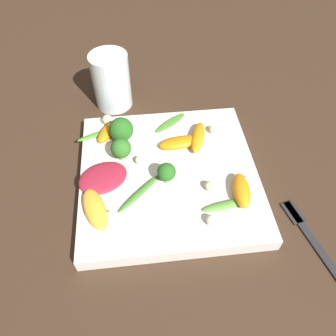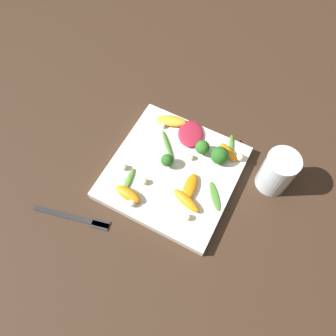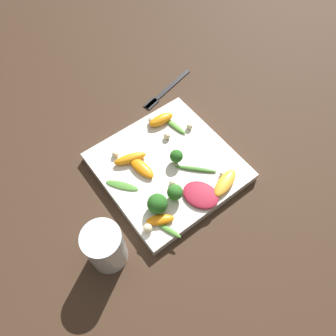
{
  "view_description": "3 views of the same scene",
  "coord_description": "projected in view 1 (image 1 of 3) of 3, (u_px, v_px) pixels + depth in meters",
  "views": [
    {
      "loc": [
        -0.04,
        -0.33,
        0.44
      ],
      "look_at": [
        -0.0,
        -0.01,
        0.05
      ],
      "focal_mm": 35.0,
      "sensor_mm": 36.0,
      "label": 1
    },
    {
      "loc": [
        0.31,
        0.15,
        0.7
      ],
      "look_at": [
        0.01,
        -0.01,
        0.04
      ],
      "focal_mm": 35.0,
      "sensor_mm": 36.0,
      "label": 2
    },
    {
      "loc": [
        -0.31,
        0.23,
        0.65
      ],
      "look_at": [
        -0.02,
        0.01,
        0.04
      ],
      "focal_mm": 35.0,
      "sensor_mm": 36.0,
      "label": 3
    }
  ],
  "objects": [
    {
      "name": "radicchio_leaf_0",
      "position": [
        103.0,
        178.0,
        0.52
      ],
      "size": [
        0.1,
        0.09,
        0.01
      ],
      "color": "maroon",
      "rests_on": "plate"
    },
    {
      "name": "plate",
      "position": [
        169.0,
        176.0,
        0.54
      ],
      "size": [
        0.29,
        0.29,
        0.02
      ],
      "color": "silver",
      "rests_on": "ground_plane"
    },
    {
      "name": "arugula_sprig_1",
      "position": [
        226.0,
        205.0,
        0.49
      ],
      "size": [
        0.08,
        0.02,
        0.01
      ],
      "color": "#518E33",
      "rests_on": "plate"
    },
    {
      "name": "macadamia_nut_6",
      "position": [
        109.0,
        215.0,
        0.47
      ],
      "size": [
        0.01,
        0.01,
        0.01
      ],
      "color": "beige",
      "rests_on": "plate"
    },
    {
      "name": "orange_segment_2",
      "position": [
        241.0,
        190.0,
        0.49
      ],
      "size": [
        0.03,
        0.07,
        0.02
      ],
      "color": "orange",
      "rests_on": "plate"
    },
    {
      "name": "macadamia_nut_5",
      "position": [
        246.0,
        181.0,
        0.51
      ],
      "size": [
        0.02,
        0.02,
        0.02
      ],
      "color": "beige",
      "rests_on": "plate"
    },
    {
      "name": "arugula_sprig_2",
      "position": [
        94.0,
        135.0,
        0.58
      ],
      "size": [
        0.06,
        0.03,
        0.01
      ],
      "color": "#47842D",
      "rests_on": "plate"
    },
    {
      "name": "arugula_sprig_3",
      "position": [
        140.0,
        193.0,
        0.5
      ],
      "size": [
        0.07,
        0.07,
        0.01
      ],
      "color": "#3D7528",
      "rests_on": "plate"
    },
    {
      "name": "ground_plane",
      "position": [
        169.0,
        180.0,
        0.55
      ],
      "size": [
        2.4,
        2.4,
        0.0
      ],
      "primitive_type": "plane",
      "color": "#382619"
    },
    {
      "name": "macadamia_nut_2",
      "position": [
        213.0,
        129.0,
        0.58
      ],
      "size": [
        0.02,
        0.02,
        0.02
      ],
      "color": "beige",
      "rests_on": "plate"
    },
    {
      "name": "orange_segment_1",
      "position": [
        180.0,
        142.0,
        0.56
      ],
      "size": [
        0.08,
        0.04,
        0.02
      ],
      "color": "orange",
      "rests_on": "plate"
    },
    {
      "name": "broccoli_floret_1",
      "position": [
        167.0,
        172.0,
        0.5
      ],
      "size": [
        0.03,
        0.03,
        0.04
      ],
      "color": "#7A9E51",
      "rests_on": "plate"
    },
    {
      "name": "macadamia_nut_0",
      "position": [
        211.0,
        220.0,
        0.47
      ],
      "size": [
        0.02,
        0.02,
        0.02
      ],
      "color": "beige",
      "rests_on": "plate"
    },
    {
      "name": "orange_segment_4",
      "position": [
        107.0,
        132.0,
        0.58
      ],
      "size": [
        0.05,
        0.06,
        0.02
      ],
      "color": "orange",
      "rests_on": "plate"
    },
    {
      "name": "macadamia_nut_1",
      "position": [
        210.0,
        186.0,
        0.5
      ],
      "size": [
        0.02,
        0.02,
        0.02
      ],
      "color": "beige",
      "rests_on": "plate"
    },
    {
      "name": "broccoli_floret_2",
      "position": [
        121.0,
        130.0,
        0.56
      ],
      "size": [
        0.04,
        0.04,
        0.04
      ],
      "color": "#7A9E51",
      "rests_on": "plate"
    },
    {
      "name": "macadamia_nut_4",
      "position": [
        107.0,
        120.0,
        0.6
      ],
      "size": [
        0.02,
        0.02,
        0.02
      ],
      "color": "beige",
      "rests_on": "plate"
    },
    {
      "name": "drinking_glass",
      "position": [
        111.0,
        81.0,
        0.64
      ],
      "size": [
        0.07,
        0.07,
        0.11
      ],
      "color": "silver",
      "rests_on": "ground_plane"
    },
    {
      "name": "broccoli_floret_0",
      "position": [
        121.0,
        149.0,
        0.53
      ],
      "size": [
        0.03,
        0.03,
        0.04
      ],
      "color": "#84AD5B",
      "rests_on": "plate"
    },
    {
      "name": "fork",
      "position": [
        312.0,
        239.0,
        0.48
      ],
      "size": [
        0.06,
        0.18,
        0.01
      ],
      "color": "#262628",
      "rests_on": "ground_plane"
    },
    {
      "name": "orange_segment_0",
      "position": [
        198.0,
        137.0,
        0.57
      ],
      "size": [
        0.04,
        0.08,
        0.02
      ],
      "color": "orange",
      "rests_on": "plate"
    },
    {
      "name": "orange_segment_3",
      "position": [
        95.0,
        209.0,
        0.48
      ],
      "size": [
        0.05,
        0.08,
        0.02
      ],
      "color": "#FCAD33",
      "rests_on": "plate"
    },
    {
      "name": "macadamia_nut_3",
      "position": [
        139.0,
        160.0,
        0.54
      ],
      "size": [
        0.01,
        0.01,
        0.01
      ],
      "color": "beige",
      "rests_on": "plate"
    },
    {
      "name": "arugula_sprig_0",
      "position": [
        170.0,
        123.0,
        0.6
      ],
      "size": [
        0.07,
        0.06,
        0.0
      ],
      "color": "#47842D",
      "rests_on": "plate"
    }
  ]
}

